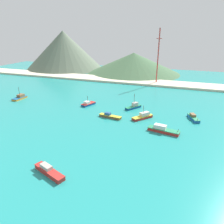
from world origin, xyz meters
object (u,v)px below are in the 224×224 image
(fishing_boat_5, at_px, (193,118))
(fishing_boat_7, at_px, (143,116))
(fishing_boat_1, at_px, (110,116))
(fishing_boat_3, at_px, (163,130))
(fishing_boat_4, at_px, (49,171))
(fishing_boat_6, at_px, (134,106))
(fishing_boat_0, at_px, (88,104))
(fishing_boat_8, at_px, (20,97))
(radio_tower, at_px, (158,56))

(fishing_boat_5, bearing_deg, fishing_boat_7, -162.64)
(fishing_boat_7, bearing_deg, fishing_boat_1, -163.73)
(fishing_boat_3, bearing_deg, fishing_boat_4, -124.99)
(fishing_boat_6, relative_size, fishing_boat_7, 0.94)
(fishing_boat_0, bearing_deg, fishing_boat_3, -24.89)
(fishing_boat_1, relative_size, fishing_boat_3, 0.86)
(fishing_boat_7, distance_m, fishing_boat_8, 64.33)
(fishing_boat_1, relative_size, fishing_boat_6, 1.19)
(fishing_boat_8, bearing_deg, fishing_boat_4, -42.78)
(fishing_boat_5, bearing_deg, fishing_boat_6, 170.09)
(fishing_boat_3, xyz_separation_m, fishing_boat_8, (-73.13, 13.96, -0.08))
(fishing_boat_0, relative_size, fishing_boat_6, 0.95)
(fishing_boat_5, bearing_deg, fishing_boat_1, -163.07)
(fishing_boat_6, xyz_separation_m, radio_tower, (1.87, 50.71, 16.52))
(fishing_boat_5, distance_m, fishing_boat_6, 25.49)
(fishing_boat_5, distance_m, fishing_boat_7, 19.58)
(fishing_boat_0, xyz_separation_m, fishing_boat_5, (46.10, -1.35, 0.02))
(fishing_boat_8, height_order, radio_tower, radio_tower)
(fishing_boat_1, distance_m, fishing_boat_3, 22.33)
(fishing_boat_4, relative_size, fishing_boat_8, 1.26)
(fishing_boat_1, height_order, fishing_boat_5, fishing_boat_5)
(fishing_boat_3, height_order, fishing_boat_7, fishing_boat_7)
(fishing_boat_4, height_order, fishing_boat_5, fishing_boat_5)
(fishing_boat_3, bearing_deg, fishing_boat_1, 164.38)
(fishing_boat_3, height_order, fishing_boat_6, fishing_boat_6)
(fishing_boat_4, xyz_separation_m, radio_tower, (9.32, 103.21, 16.64))
(fishing_boat_0, xyz_separation_m, fishing_boat_3, (36.36, -16.87, 0.18))
(fishing_boat_0, distance_m, fishing_boat_3, 40.08)
(fishing_boat_8, bearing_deg, fishing_boat_0, 4.51)
(fishing_boat_3, bearing_deg, fishing_boat_0, 155.11)
(fishing_boat_1, relative_size, fishing_boat_8, 1.21)
(fishing_boat_3, bearing_deg, fishing_boat_7, 132.75)
(fishing_boat_1, bearing_deg, fishing_boat_4, -91.95)
(fishing_boat_4, distance_m, fishing_boat_5, 58.09)
(fishing_boat_4, distance_m, radio_tower, 104.96)
(fishing_boat_6, bearing_deg, radio_tower, 87.89)
(fishing_boat_1, bearing_deg, fishing_boat_7, 16.27)
(fishing_boat_5, xyz_separation_m, radio_tower, (-23.24, 55.10, 16.67))
(radio_tower, bearing_deg, fishing_boat_8, -136.47)
(fishing_boat_0, bearing_deg, radio_tower, 66.96)
(fishing_boat_6, distance_m, fishing_boat_7, 12.08)
(fishing_boat_3, relative_size, fishing_boat_4, 1.11)
(radio_tower, bearing_deg, fishing_boat_6, -92.11)
(fishing_boat_0, distance_m, fishing_boat_6, 21.21)
(fishing_boat_0, xyz_separation_m, fishing_boat_6, (20.99, 3.04, 0.17))
(fishing_boat_0, height_order, fishing_boat_5, fishing_boat_0)
(fishing_boat_7, bearing_deg, fishing_boat_3, -47.25)
(fishing_boat_0, xyz_separation_m, radio_tower, (22.86, 53.75, 16.69))
(fishing_boat_8, bearing_deg, fishing_boat_6, 5.87)
(fishing_boat_3, bearing_deg, fishing_boat_8, 169.19)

